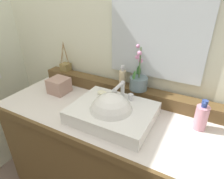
# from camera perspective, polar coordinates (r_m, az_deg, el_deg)

# --- Properties ---
(wall_back) EXTENTS (3.03, 0.20, 2.65)m
(wall_back) POSITION_cam_1_polar(r_m,az_deg,el_deg) (1.35, 8.21, 17.91)
(wall_back) COLOR silver
(wall_back) RESTS_ON ground
(vanity_cabinet) EXTENTS (1.46, 0.59, 0.88)m
(vanity_cabinet) POSITION_cam_1_polar(r_m,az_deg,el_deg) (1.48, -0.25, -21.05)
(vanity_cabinet) COLOR brown
(vanity_cabinet) RESTS_ON ground
(back_ledge) EXTENTS (1.38, 0.09, 0.08)m
(back_ledge) POSITION_cam_1_polar(r_m,az_deg,el_deg) (1.34, 4.48, -0.46)
(back_ledge) COLOR brown
(back_ledge) RESTS_ON vanity_cabinet
(sink_basin) EXTENTS (0.46, 0.36, 0.28)m
(sink_basin) POSITION_cam_1_polar(r_m,az_deg,el_deg) (1.11, -0.04, -7.08)
(sink_basin) COLOR white
(sink_basin) RESTS_ON vanity_cabinet
(soap_bar) EXTENTS (0.07, 0.04, 0.02)m
(soap_bar) POSITION_cam_1_polar(r_m,az_deg,el_deg) (1.22, -2.85, -0.94)
(soap_bar) COLOR beige
(soap_bar) RESTS_ON sink_basin
(potted_plant) EXTENTS (0.12, 0.12, 0.29)m
(potted_plant) POSITION_cam_1_polar(r_m,az_deg,el_deg) (1.26, 7.85, 2.53)
(potted_plant) COLOR slate
(potted_plant) RESTS_ON back_ledge
(soap_dispenser) EXTENTS (0.05, 0.05, 0.13)m
(soap_dispenser) POSITION_cam_1_polar(r_m,az_deg,el_deg) (1.32, 3.10, 3.75)
(soap_dispenser) COLOR beige
(soap_dispenser) RESTS_ON back_ledge
(reed_diffuser) EXTENTS (0.10, 0.12, 0.23)m
(reed_diffuser) POSITION_cam_1_polar(r_m,az_deg,el_deg) (1.59, -13.54, 6.63)
(reed_diffuser) COLOR olive
(reed_diffuser) RESTS_ON back_ledge
(lotion_bottle) EXTENTS (0.07, 0.07, 0.17)m
(lotion_bottle) POSITION_cam_1_polar(r_m,az_deg,el_deg) (1.13, 24.86, -7.39)
(lotion_bottle) COLOR pink
(lotion_bottle) RESTS_ON vanity_cabinet
(tissue_box) EXTENTS (0.13, 0.13, 0.11)m
(tissue_box) POSITION_cam_1_polar(r_m,az_deg,el_deg) (1.43, -15.38, 1.12)
(tissue_box) COLOR tan
(tissue_box) RESTS_ON vanity_cabinet
(mirror) EXTENTS (0.59, 0.02, 0.64)m
(mirror) POSITION_cam_1_polar(r_m,az_deg,el_deg) (1.20, 13.29, 17.87)
(mirror) COLOR silver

